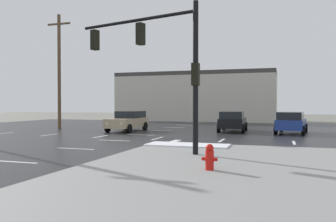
{
  "coord_description": "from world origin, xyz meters",
  "views": [
    {
      "loc": [
        9.36,
        -20.36,
        2.14
      ],
      "look_at": [
        1.3,
        4.19,
        1.65
      ],
      "focal_mm": 37.22,
      "sensor_mm": 36.0,
      "label": 1
    }
  ],
  "objects_px": {
    "traffic_signal_mast": "(160,54)",
    "sedan_black": "(233,121)",
    "sedan_tan": "(128,121)",
    "utility_pole_far": "(59,69)",
    "fire_hydrant": "(210,157)",
    "sedan_blue": "(291,122)"
  },
  "relations": [
    {
      "from": "traffic_signal_mast",
      "to": "sedan_black",
      "type": "relative_size",
      "value": 1.33
    },
    {
      "from": "sedan_black",
      "to": "sedan_tan",
      "type": "distance_m",
      "value": 8.25
    },
    {
      "from": "sedan_tan",
      "to": "utility_pole_far",
      "type": "xyz_separation_m",
      "value": [
        -6.64,
        0.32,
        4.3
      ]
    },
    {
      "from": "fire_hydrant",
      "to": "sedan_tan",
      "type": "bearing_deg",
      "value": 122.77
    },
    {
      "from": "sedan_black",
      "to": "fire_hydrant",
      "type": "bearing_deg",
      "value": -176.63
    },
    {
      "from": "traffic_signal_mast",
      "to": "sedan_blue",
      "type": "xyz_separation_m",
      "value": [
        5.57,
        12.84,
        -3.41
      ]
    },
    {
      "from": "fire_hydrant",
      "to": "sedan_blue",
      "type": "xyz_separation_m",
      "value": [
        2.73,
        16.34,
        0.32
      ]
    },
    {
      "from": "traffic_signal_mast",
      "to": "utility_pole_far",
      "type": "relative_size",
      "value": 0.62
    },
    {
      "from": "sedan_blue",
      "to": "utility_pole_far",
      "type": "distance_m",
      "value": 19.46
    },
    {
      "from": "fire_hydrant",
      "to": "utility_pole_far",
      "type": "xyz_separation_m",
      "value": [
        -16.21,
        15.17,
        4.61
      ]
    },
    {
      "from": "fire_hydrant",
      "to": "utility_pole_far",
      "type": "distance_m",
      "value": 22.68
    },
    {
      "from": "sedan_black",
      "to": "sedan_blue",
      "type": "relative_size",
      "value": 0.98
    },
    {
      "from": "sedan_tan",
      "to": "sedan_blue",
      "type": "distance_m",
      "value": 12.39
    },
    {
      "from": "sedan_tan",
      "to": "sedan_blue",
      "type": "height_order",
      "value": "same"
    },
    {
      "from": "traffic_signal_mast",
      "to": "utility_pole_far",
      "type": "distance_m",
      "value": 17.77
    },
    {
      "from": "utility_pole_far",
      "to": "fire_hydrant",
      "type": "bearing_deg",
      "value": -43.12
    },
    {
      "from": "traffic_signal_mast",
      "to": "sedan_black",
      "type": "distance_m",
      "value": 13.83
    },
    {
      "from": "sedan_black",
      "to": "utility_pole_far",
      "type": "relative_size",
      "value": 0.46
    },
    {
      "from": "sedan_tan",
      "to": "fire_hydrant",
      "type": "bearing_deg",
      "value": 33.42
    },
    {
      "from": "sedan_tan",
      "to": "traffic_signal_mast",
      "type": "bearing_deg",
      "value": 31.28
    },
    {
      "from": "traffic_signal_mast",
      "to": "sedan_black",
      "type": "height_order",
      "value": "traffic_signal_mast"
    },
    {
      "from": "sedan_blue",
      "to": "utility_pole_far",
      "type": "bearing_deg",
      "value": 100.22
    }
  ]
}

